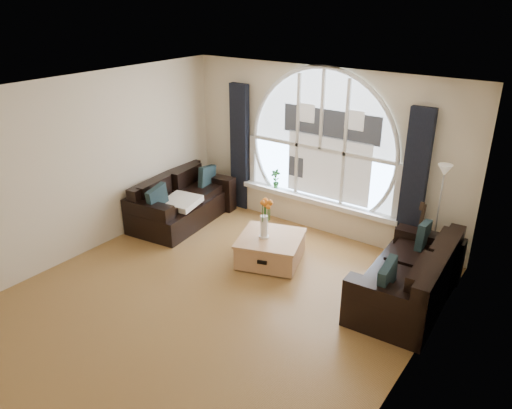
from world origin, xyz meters
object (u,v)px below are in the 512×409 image
Objects in this scene: sofa_left at (182,200)px; floor_lamp at (437,218)px; vase_flowers at (264,213)px; potted_plant at (276,179)px; sofa_right at (408,275)px; guitar at (420,233)px; coffee_chest at (271,248)px.

sofa_left is 1.14× the size of floor_lamp.
vase_flowers is 0.44× the size of floor_lamp.
floor_lamp is 2.87m from potted_plant.
vase_flowers is (-2.10, -0.23, 0.40)m from sofa_right.
vase_flowers reaches higher than guitar.
vase_flowers is at bearing -155.70° from coffee_chest.
sofa_left is 4.07m from sofa_right.
vase_flowers is at bearing -140.61° from guitar.
sofa_left is 2.04m from vase_flowers.
potted_plant is at bearing 153.54° from sofa_right.
vase_flowers is at bearing -62.25° from potted_plant.
vase_flowers is 1.66m from potted_plant.
floor_lamp is (-0.01, 1.06, 0.40)m from sofa_right.
floor_lamp reaches higher than sofa_left.
guitar is at bearing -5.20° from potted_plant.
coffee_chest is 2.19m from guitar.
guitar reaches higher than coffee_chest.
coffee_chest is at bearing 42.76° from vase_flowers.
sofa_right is 5.63× the size of potted_plant.
guitar is (-0.18, -0.06, -0.27)m from floor_lamp.
coffee_chest is 2.43m from floor_lamp.
sofa_right is 3.14m from potted_plant.
vase_flowers reaches higher than sofa_left.
floor_lamp is (2.09, 1.29, 0.00)m from vase_flowers.
sofa_left is 1.68m from potted_plant.
potted_plant reaches higher than sofa_right.
coffee_chest is at bearing -178.52° from sofa_right.
vase_flowers is (1.97, -0.33, 0.40)m from sofa_left.
floor_lamp reaches higher than potted_plant.
guitar is (3.88, 0.89, 0.13)m from sofa_left.
coffee_chest is at bearing -141.07° from guitar.
sofa_left is at bearing 154.13° from coffee_chest.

